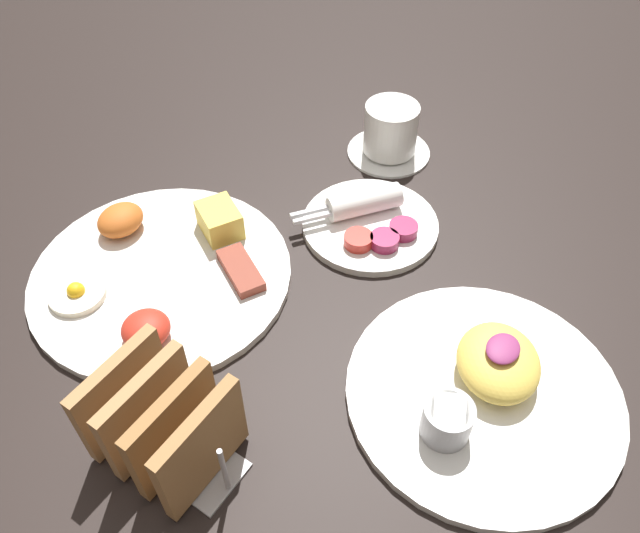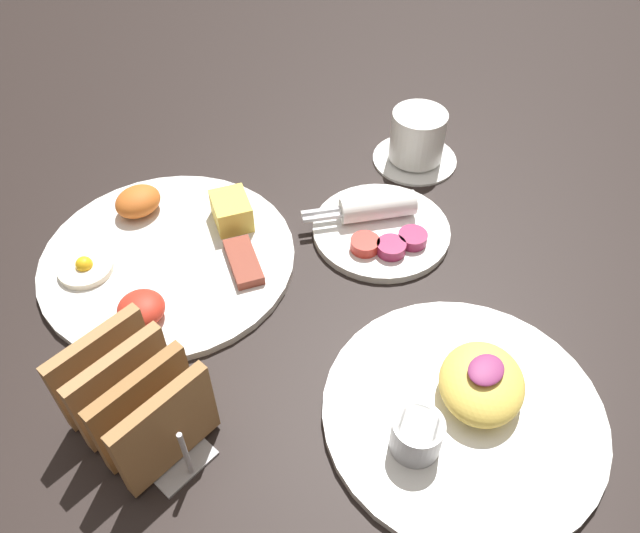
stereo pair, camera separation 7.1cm
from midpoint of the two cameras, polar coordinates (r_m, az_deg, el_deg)
name	(u,v)px [view 1 (the left image)]	position (r m, az deg, el deg)	size (l,w,h in m)	color
ground_plane	(317,341)	(0.68, -3.28, -6.95)	(3.00, 3.00, 0.00)	black
plate_breakfast	(161,270)	(0.77, -16.94, -0.42)	(0.31, 0.31, 0.05)	white
plate_condiments	(370,221)	(0.79, 2.03, 4.03)	(0.17, 0.17, 0.04)	white
plate_foreground	(484,387)	(0.65, 11.74, -10.90)	(0.28, 0.28, 0.06)	white
toast_rack	(163,423)	(0.60, -17.64, -13.70)	(0.10, 0.15, 0.10)	#B7B7BC
coffee_cup	(390,133)	(0.90, 4.17, 12.03)	(0.12, 0.12, 0.08)	white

